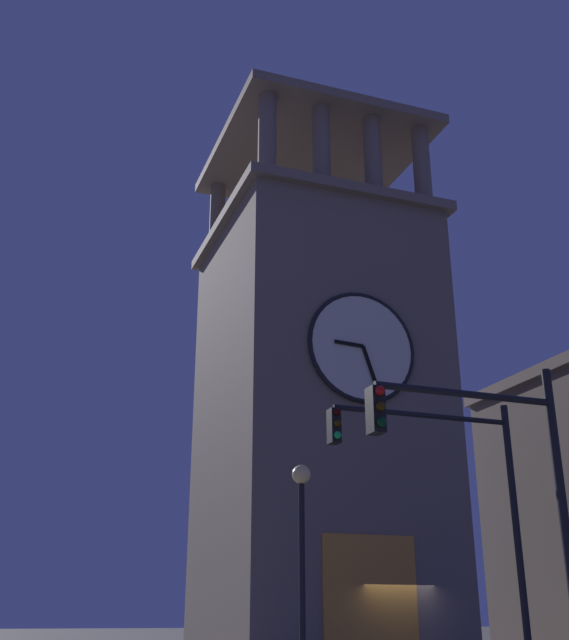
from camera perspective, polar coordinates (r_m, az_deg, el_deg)
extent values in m
cube|color=#75665B|center=(30.29, 2.37, -8.24)|extent=(7.82, 8.37, 16.35)
cube|color=#75665B|center=(33.15, 2.15, 6.03)|extent=(8.42, 8.97, 0.40)
cylinder|color=#75665B|center=(32.64, 10.01, 10.88)|extent=(0.70, 0.70, 3.62)
cylinder|color=#75665B|center=(31.72, 6.46, 11.69)|extent=(0.70, 0.70, 3.62)
cylinder|color=#75665B|center=(30.93, 2.70, 12.50)|extent=(0.70, 0.70, 3.62)
cylinder|color=#75665B|center=(30.28, -1.27, 13.29)|extent=(0.70, 0.70, 3.62)
cylinder|color=#75665B|center=(38.17, 4.72, 5.65)|extent=(0.70, 0.70, 3.62)
cylinder|color=#75665B|center=(37.39, 1.63, 6.18)|extent=(0.70, 0.70, 3.62)
cylinder|color=#75665B|center=(36.72, -1.60, 6.71)|extent=(0.70, 0.70, 3.62)
cylinder|color=#75665B|center=(36.17, -4.94, 7.24)|extent=(0.70, 0.70, 3.62)
cube|color=#75665B|center=(35.15, 2.06, 11.88)|extent=(8.42, 8.97, 0.40)
cylinder|color=black|center=(36.12, 2.03, 14.20)|extent=(0.12, 0.12, 3.07)
cylinder|color=silver|center=(27.13, 5.68, -1.98)|extent=(3.89, 0.12, 3.89)
torus|color=black|center=(27.12, 5.70, -1.97)|extent=(4.05, 0.16, 4.05)
cube|color=black|center=(26.84, 4.74, -1.74)|extent=(1.07, 0.06, 0.17)
cube|color=black|center=(26.91, 6.32, -3.56)|extent=(0.63, 0.06, 1.61)
cube|color=orange|center=(25.79, 6.26, -19.77)|extent=(3.20, 0.24, 4.00)
cylinder|color=black|center=(13.97, 19.89, -14.53)|extent=(0.16, 0.16, 5.62)
cylinder|color=black|center=(13.37, 13.10, -5.29)|extent=(3.36, 0.12, 0.12)
cube|color=black|center=(12.45, 6.68, -6.58)|extent=(0.22, 0.30, 0.75)
sphere|color=red|center=(12.36, 6.99, -5.15)|extent=(0.16, 0.16, 0.16)
sphere|color=#392705|center=(12.30, 7.04, -6.27)|extent=(0.16, 0.16, 0.16)
sphere|color=#063316|center=(12.24, 7.09, -7.40)|extent=(0.16, 0.16, 0.16)
cylinder|color=black|center=(18.66, 16.69, -15.28)|extent=(0.16, 0.16, 6.20)
cylinder|color=black|center=(17.90, 10.09, -6.87)|extent=(4.37, 0.12, 0.12)
cube|color=black|center=(16.84, 3.64, -7.76)|extent=(0.22, 0.30, 0.75)
sphere|color=#360505|center=(16.75, 3.86, -6.71)|extent=(0.16, 0.16, 0.16)
sphere|color=#392705|center=(16.69, 3.88, -7.54)|extent=(0.16, 0.16, 0.16)
sphere|color=#18C154|center=(16.63, 3.90, -8.38)|extent=(0.16, 0.16, 0.16)
cylinder|color=black|center=(18.30, 1.30, -18.78)|extent=(0.14, 0.14, 4.44)
sphere|color=#F9DB8C|center=(18.55, 1.24, -11.22)|extent=(0.44, 0.44, 0.44)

